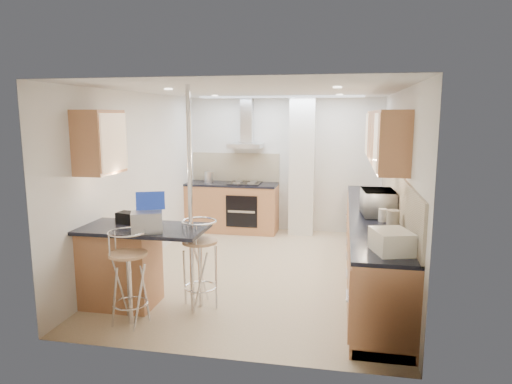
% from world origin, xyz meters
% --- Properties ---
extents(ground, '(4.80, 4.80, 0.00)m').
position_xyz_m(ground, '(0.00, 0.00, 0.00)').
color(ground, tan).
rests_on(ground, ground).
extents(room_shell, '(3.64, 4.84, 2.51)m').
position_xyz_m(room_shell, '(0.32, 0.38, 1.54)').
color(room_shell, white).
rests_on(room_shell, ground).
extents(right_counter, '(0.63, 4.40, 0.92)m').
position_xyz_m(right_counter, '(1.50, 0.00, 0.46)').
color(right_counter, '#C5824E').
rests_on(right_counter, ground).
extents(back_counter, '(1.70, 0.63, 0.92)m').
position_xyz_m(back_counter, '(-0.95, 2.10, 0.46)').
color(back_counter, '#C5824E').
rests_on(back_counter, ground).
extents(peninsula, '(1.47, 0.72, 0.94)m').
position_xyz_m(peninsula, '(-1.12, -1.45, 0.48)').
color(peninsula, '#C5824E').
rests_on(peninsula, ground).
extents(microwave, '(0.45, 0.62, 0.32)m').
position_xyz_m(microwave, '(1.54, -0.22, 1.08)').
color(microwave, white).
rests_on(microwave, right_counter).
extents(laptop, '(0.39, 0.35, 0.22)m').
position_xyz_m(laptop, '(-0.96, -1.64, 1.05)').
color(laptop, '#93969B').
rests_on(laptop, peninsula).
extents(bag, '(0.26, 0.21, 0.13)m').
position_xyz_m(bag, '(-1.35, -1.30, 1.01)').
color(bag, black).
rests_on(bag, peninsula).
extents(bar_stool_near, '(0.50, 0.50, 1.02)m').
position_xyz_m(bar_stool_near, '(-1.06, -1.90, 0.51)').
color(bar_stool_near, tan).
rests_on(bar_stool_near, ground).
extents(bar_stool_end, '(0.57, 0.57, 1.03)m').
position_xyz_m(bar_stool_end, '(-0.47, -1.33, 0.51)').
color(bar_stool_end, tan).
rests_on(bar_stool_end, ground).
extents(jar_a, '(0.13, 0.13, 0.19)m').
position_xyz_m(jar_a, '(1.64, 0.63, 1.02)').
color(jar_a, white).
rests_on(jar_a, right_counter).
extents(jar_b, '(0.14, 0.14, 0.14)m').
position_xyz_m(jar_b, '(1.66, 1.13, 0.99)').
color(jar_b, white).
rests_on(jar_b, right_counter).
extents(jar_c, '(0.15, 0.15, 0.21)m').
position_xyz_m(jar_c, '(1.66, -0.92, 1.03)').
color(jar_c, '#B8AB93').
rests_on(jar_c, right_counter).
extents(jar_d, '(0.11, 0.11, 0.15)m').
position_xyz_m(jar_d, '(1.57, -0.56, 1.00)').
color(jar_d, white).
rests_on(jar_d, right_counter).
extents(bread_bin, '(0.42, 0.47, 0.21)m').
position_xyz_m(bread_bin, '(1.56, -1.83, 1.02)').
color(bread_bin, white).
rests_on(bread_bin, right_counter).
extents(kettle, '(0.16, 0.16, 0.20)m').
position_xyz_m(kettle, '(-1.40, 2.11, 1.02)').
color(kettle, silver).
rests_on(kettle, back_counter).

